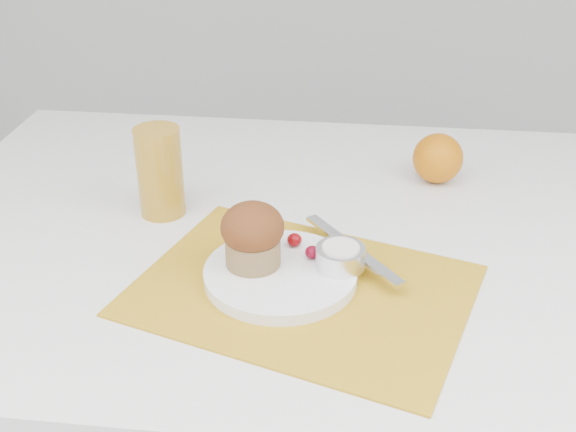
# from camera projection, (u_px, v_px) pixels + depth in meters

# --- Properties ---
(table) EXTENTS (1.20, 0.80, 0.75)m
(table) POSITION_uv_depth(u_px,v_px,m) (320.00, 423.00, 1.20)
(table) COLOR white
(table) RESTS_ON ground
(placemat) EXTENTS (0.47, 0.40, 0.00)m
(placemat) POSITION_uv_depth(u_px,v_px,m) (302.00, 290.00, 0.89)
(placemat) COLOR gold
(placemat) RESTS_ON table
(plate) EXTENTS (0.23, 0.23, 0.02)m
(plate) POSITION_uv_depth(u_px,v_px,m) (280.00, 274.00, 0.90)
(plate) COLOR white
(plate) RESTS_ON placemat
(ramekin) EXTENTS (0.08, 0.08, 0.03)m
(ramekin) POSITION_uv_depth(u_px,v_px,m) (340.00, 257.00, 0.90)
(ramekin) COLOR silver
(ramekin) RESTS_ON plate
(cream) EXTENTS (0.05, 0.05, 0.01)m
(cream) POSITION_uv_depth(u_px,v_px,m) (341.00, 248.00, 0.89)
(cream) COLOR white
(cream) RESTS_ON ramekin
(raspberry_near) EXTENTS (0.02, 0.02, 0.02)m
(raspberry_near) POSITION_uv_depth(u_px,v_px,m) (294.00, 240.00, 0.94)
(raspberry_near) COLOR #590205
(raspberry_near) RESTS_ON plate
(raspberry_far) EXTENTS (0.02, 0.02, 0.02)m
(raspberry_far) POSITION_uv_depth(u_px,v_px,m) (312.00, 252.00, 0.92)
(raspberry_far) COLOR #4E0210
(raspberry_far) RESTS_ON plate
(butter_knife) EXTENTS (0.13, 0.16, 0.00)m
(butter_knife) POSITION_uv_depth(u_px,v_px,m) (352.00, 249.00, 0.93)
(butter_knife) COLOR silver
(butter_knife) RESTS_ON plate
(orange) EXTENTS (0.08, 0.08, 0.08)m
(orange) POSITION_uv_depth(u_px,v_px,m) (438.00, 158.00, 1.13)
(orange) COLOR #CE6D07
(orange) RESTS_ON table
(juice_glass) EXTENTS (0.08, 0.08, 0.13)m
(juice_glass) POSITION_uv_depth(u_px,v_px,m) (160.00, 172.00, 1.03)
(juice_glass) COLOR #B48421
(juice_glass) RESTS_ON table
(muffin) EXTENTS (0.09, 0.09, 0.08)m
(muffin) POSITION_uv_depth(u_px,v_px,m) (253.00, 235.00, 0.89)
(muffin) COLOR olive
(muffin) RESTS_ON plate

